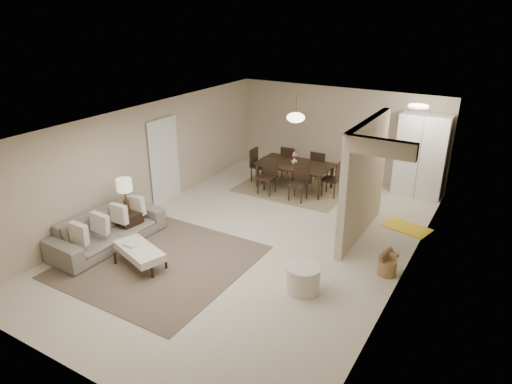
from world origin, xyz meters
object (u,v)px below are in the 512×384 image
Objects in this scene: pantry_cabinet at (421,156)px; dining_table at (294,176)px; wicker_basket at (387,267)px; ottoman_bench at (139,251)px; side_table at (129,224)px; sofa at (108,229)px; round_pouf at (303,279)px.

dining_table is (-2.93, -1.22, -0.71)m from pantry_cabinet.
wicker_basket is 0.17× the size of dining_table.
ottoman_bench is at bearing -152.84° from wicker_basket.
side_table is 5.30m from wicker_basket.
sofa is 1.19m from ottoman_bench.
round_pouf is at bearing 33.90° from ottoman_bench.
pantry_cabinet reaches higher than sofa.
wicker_basket is at bearing -42.11° from dining_table.
pantry_cabinet is 4.27m from wicker_basket.
dining_table is at bearing -19.24° from sofa.
ottoman_bench is at bearing -164.12° from round_pouf.
sofa is (-4.80, -5.93, -0.70)m from pantry_cabinet.
round_pouf is at bearing -97.41° from pantry_cabinet.
dining_table is at bearing 66.46° from side_table.
ottoman_bench is 1.37m from side_table.
sofa is 6.98× the size of wicker_basket.
wicker_basket is 4.44m from dining_table.
side_table reaches higher than round_pouf.
round_pouf is 0.30× the size of dining_table.
side_table is at bearing -166.25° from wicker_basket.
pantry_cabinet is 3.52× the size of round_pouf.
dining_table reaches higher than round_pouf.
ottoman_bench is at bearing -120.39° from pantry_cabinet.
round_pouf is at bearing 0.28° from side_table.
pantry_cabinet is 7.26m from ottoman_bench.
sofa reaches higher than dining_table.
side_table is 0.86× the size of round_pouf.
dining_table is at bearing -157.32° from pantry_cabinet.
ottoman_bench is 4.56m from wicker_basket.
ottoman_bench is 0.62× the size of dining_table.
ottoman_bench reaches higher than wicker_basket.
sofa is at bearing -128.99° from pantry_cabinet.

